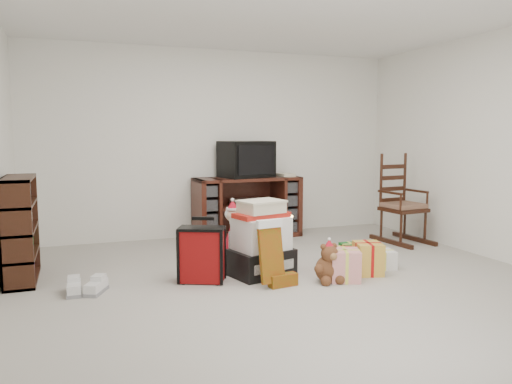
% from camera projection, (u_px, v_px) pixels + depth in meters
% --- Properties ---
extents(room, '(5.01, 5.01, 2.51)m').
position_uv_depth(room, '(294.00, 149.00, 4.41)').
color(room, '#A6A398').
rests_on(room, ground).
extents(tv_stand, '(1.44, 0.57, 0.81)m').
position_uv_depth(tv_stand, '(247.00, 207.00, 6.68)').
color(tv_stand, '#401A12').
rests_on(tv_stand, floor).
extents(bookshelf, '(0.27, 0.81, 0.99)m').
position_uv_depth(bookshelf, '(20.00, 231.00, 4.69)').
color(bookshelf, '#33160D').
rests_on(bookshelf, floor).
extents(rocking_chair, '(0.56, 0.83, 1.18)m').
position_uv_depth(rocking_chair, '(401.00, 211.00, 6.41)').
color(rocking_chair, '#33160D').
rests_on(rocking_chair, floor).
extents(gift_pile, '(0.67, 0.55, 0.73)m').
position_uv_depth(gift_pile, '(261.00, 243.00, 4.87)').
color(gift_pile, black).
rests_on(gift_pile, floor).
extents(red_suitcase, '(0.45, 0.36, 0.61)m').
position_uv_depth(red_suitcase, '(202.00, 254.00, 4.64)').
color(red_suitcase, maroon).
rests_on(red_suitcase, floor).
extents(stocking, '(0.31, 0.17, 0.62)m').
position_uv_depth(stocking, '(271.00, 253.00, 4.49)').
color(stocking, '#0D750E').
rests_on(stocking, floor).
extents(teddy_bear, '(0.24, 0.22, 0.36)m').
position_uv_depth(teddy_bear, '(328.00, 265.00, 4.67)').
color(teddy_bear, brown).
rests_on(teddy_bear, floor).
extents(santa_figurine, '(0.32, 0.30, 0.65)m').
position_uv_depth(santa_figurine, '(274.00, 239.00, 5.38)').
color(santa_figurine, '#B51325').
rests_on(santa_figurine, floor).
extents(mrs_claus_figurine, '(0.32, 0.31, 0.67)m').
position_uv_depth(mrs_claus_figurine, '(233.00, 237.00, 5.49)').
color(mrs_claus_figurine, '#B51325').
rests_on(mrs_claus_figurine, floor).
extents(sneaker_pair, '(0.36, 0.31, 0.10)m').
position_uv_depth(sneaker_pair, '(85.00, 288.00, 4.33)').
color(sneaker_pair, silver).
rests_on(sneaker_pair, floor).
extents(gift_cluster, '(0.73, 0.83, 0.25)m').
position_uv_depth(gift_cluster, '(360.00, 259.00, 5.03)').
color(gift_cluster, red).
rests_on(gift_cluster, floor).
extents(crt_television, '(0.75, 0.62, 0.48)m').
position_uv_depth(crt_television, '(246.00, 159.00, 6.63)').
color(crt_television, black).
rests_on(crt_television, tv_stand).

